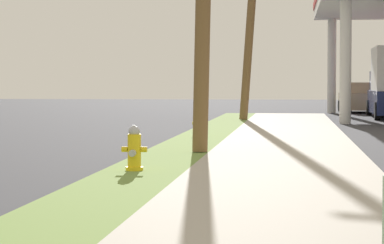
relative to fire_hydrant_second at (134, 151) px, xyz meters
name	(u,v)px	position (x,y,z in m)	size (l,w,h in m)	color
fire_hydrant_second	(134,151)	(0.00, 0.00, 0.00)	(0.42, 0.38, 0.74)	yellow
fire_hydrant_third	(200,124)	(0.09, 9.43, 0.00)	(0.42, 0.37, 0.74)	yellow
car_tan_by_far_pump	(361,99)	(6.15, 32.31, 0.28)	(2.21, 4.61, 1.57)	tan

